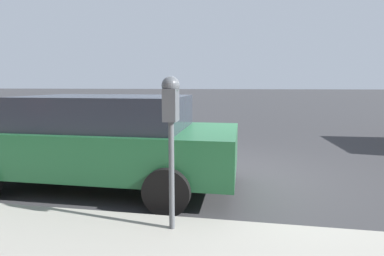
% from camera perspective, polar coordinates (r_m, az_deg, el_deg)
% --- Properties ---
extents(ground_plane, '(220.00, 220.00, 0.00)m').
position_cam_1_polar(ground_plane, '(5.81, 6.23, -8.83)').
color(ground_plane, '#333335').
extents(parking_meter, '(0.21, 0.19, 1.67)m').
position_cam_1_polar(parking_meter, '(3.15, -4.03, 2.70)').
color(parking_meter, '#4C5156').
rests_on(parking_meter, sidewalk).
extents(car_green, '(2.07, 4.60, 1.52)m').
position_cam_1_polar(car_green, '(5.21, -17.11, -2.05)').
color(car_green, '#1E5B33').
rests_on(car_green, ground_plane).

